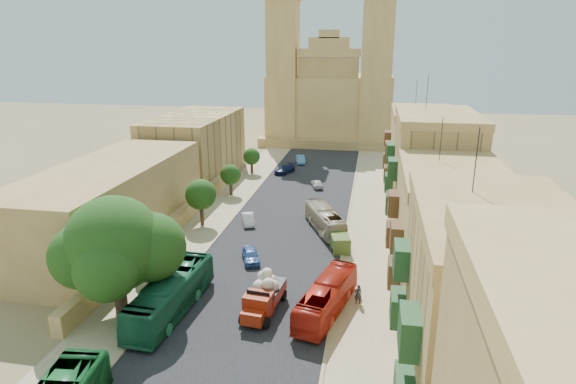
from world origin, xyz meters
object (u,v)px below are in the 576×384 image
(car_cream, at_px, (320,213))
(pedestrian_a, at_px, (358,294))
(bus_green_north, at_px, (171,295))
(car_white_b, at_px, (317,184))
(red_truck, at_px, (264,295))
(car_blue_b, at_px, (300,159))
(church, at_px, (331,97))
(street_tree_a, at_px, (156,234))
(street_tree_d, at_px, (252,157))
(car_blue_a, at_px, (251,255))
(car_dkblue, at_px, (285,169))
(pedestrian_c, at_px, (343,282))
(street_tree_c, at_px, (231,175))
(car_white_a, at_px, (248,219))
(bus_red_east, at_px, (327,297))
(ficus_tree, at_px, (116,247))
(olive_pickup, at_px, (339,241))
(bus_cream_east, at_px, (325,219))
(street_tree_b, at_px, (201,195))

(car_cream, distance_m, pedestrian_a, 20.34)
(bus_green_north, bearing_deg, car_white_b, 82.24)
(red_truck, relative_size, car_blue_b, 1.45)
(church, relative_size, street_tree_a, 6.67)
(street_tree_d, relative_size, red_truck, 0.71)
(car_blue_a, relative_size, car_dkblue, 0.84)
(red_truck, bearing_deg, pedestrian_a, 19.20)
(pedestrian_c, bearing_deg, pedestrian_a, 58.88)
(red_truck, relative_size, bus_green_north, 0.53)
(street_tree_d, xyz_separation_m, bus_green_north, (4.32, -43.06, -1.25))
(red_truck, bearing_deg, street_tree_c, 111.25)
(church, relative_size, car_white_b, 10.42)
(car_white_a, bearing_deg, bus_red_east, -78.39)
(church, bearing_deg, car_cream, -85.97)
(church, distance_m, street_tree_a, 67.62)
(ficus_tree, bearing_deg, pedestrian_a, 15.01)
(church, xyz_separation_m, street_tree_c, (-10.00, -42.61, -6.56))
(bus_red_east, height_order, car_dkblue, bus_red_east)
(olive_pickup, relative_size, bus_red_east, 0.46)
(red_truck, distance_m, car_dkblue, 43.24)
(street_tree_a, distance_m, car_white_b, 32.09)
(bus_cream_east, distance_m, pedestrian_c, 14.29)
(bus_green_north, height_order, pedestrian_a, bus_green_north)
(car_blue_b, bearing_deg, bus_cream_east, -90.00)
(olive_pickup, height_order, pedestrian_c, olive_pickup)
(ficus_tree, xyz_separation_m, olive_pickup, (15.91, 15.99, -4.95))
(street_tree_c, xyz_separation_m, street_tree_d, (0.00, 12.00, -0.12))
(street_tree_a, xyz_separation_m, pedestrian_a, (18.92, -3.08, -2.78))
(car_white_a, relative_size, pedestrian_c, 2.21)
(street_tree_d, bearing_deg, church, 71.91)
(bus_red_east, xyz_separation_m, car_white_a, (-11.17, 18.06, -0.74))
(car_blue_b, bearing_deg, olive_pickup, -88.74)
(ficus_tree, relative_size, bus_cream_east, 1.03)
(street_tree_c, height_order, pedestrian_a, street_tree_c)
(street_tree_a, bearing_deg, bus_red_east, -16.46)
(red_truck, bearing_deg, street_tree_d, 105.48)
(street_tree_c, distance_m, bus_red_east, 33.30)
(bus_red_east, distance_m, car_dkblue, 43.47)
(church, distance_m, pedestrian_c, 68.76)
(street_tree_a, relative_size, car_blue_b, 1.31)
(car_blue_b, bearing_deg, pedestrian_c, -90.40)
(street_tree_b, xyz_separation_m, car_blue_b, (6.86, 32.42, -3.05))
(car_white_a, bearing_deg, street_tree_d, 83.01)
(car_blue_a, distance_m, car_white_a, 10.39)
(church, height_order, pedestrian_c, church)
(car_dkblue, bearing_deg, car_white_b, -28.41)
(olive_pickup, xyz_separation_m, car_cream, (-2.97, 8.53, -0.11))
(street_tree_d, height_order, car_white_a, street_tree_d)
(street_tree_a, xyz_separation_m, bus_cream_east, (14.49, 12.78, -2.33))
(bus_red_east, bearing_deg, street_tree_c, -46.63)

